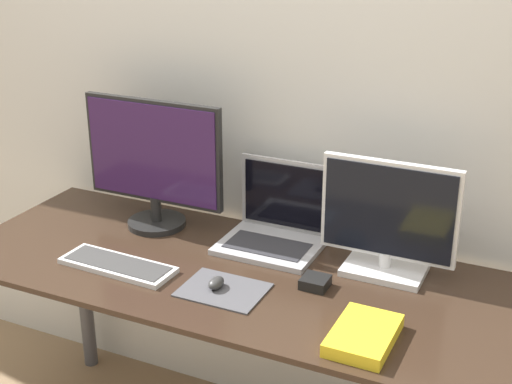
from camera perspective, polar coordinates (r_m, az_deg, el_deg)
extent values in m
cube|color=silver|center=(2.34, 3.14, 8.55)|extent=(7.00, 0.05, 2.50)
cube|color=#332319|center=(2.16, -1.28, -6.61)|extent=(1.81, 0.69, 0.02)
cylinder|color=#47474C|center=(2.97, -13.62, -7.22)|extent=(0.06, 0.06, 0.75)
cylinder|color=black|center=(2.48, -7.94, -2.45)|extent=(0.20, 0.20, 0.02)
cylinder|color=black|center=(2.46, -8.00, -1.33)|extent=(0.04, 0.04, 0.08)
cube|color=black|center=(2.39, -8.20, 3.24)|extent=(0.50, 0.02, 0.35)
cube|color=#331947|center=(2.38, -8.37, 3.15)|extent=(0.48, 0.01, 0.33)
cube|color=silver|center=(2.18, 10.23, -6.11)|extent=(0.24, 0.17, 0.02)
cylinder|color=silver|center=(2.17, 10.29, -5.33)|extent=(0.04, 0.04, 0.05)
cube|color=silver|center=(2.10, 10.61, -1.41)|extent=(0.41, 0.02, 0.30)
cube|color=black|center=(2.09, 10.52, -1.54)|extent=(0.38, 0.01, 0.27)
cube|color=#ADADB2|center=(2.29, 1.11, -4.35)|extent=(0.32, 0.25, 0.02)
cube|color=#2D2D33|center=(2.27, 0.92, -4.30)|extent=(0.26, 0.14, 0.00)
cube|color=#ADADB2|center=(2.35, 2.41, -0.22)|extent=(0.32, 0.01, 0.24)
cube|color=black|center=(2.34, 2.32, -0.31)|extent=(0.28, 0.00, 0.21)
cube|color=silver|center=(2.21, -11.00, -5.79)|extent=(0.37, 0.14, 0.02)
cube|color=#383838|center=(2.21, -11.02, -5.58)|extent=(0.34, 0.11, 0.00)
cube|color=#47474C|center=(2.06, -2.64, -7.84)|extent=(0.24, 0.18, 0.00)
ellipsoid|color=#333333|center=(2.06, -3.20, -7.27)|extent=(0.04, 0.06, 0.03)
cube|color=yellow|center=(1.85, 8.60, -11.27)|extent=(0.15, 0.23, 0.04)
cube|color=white|center=(1.85, 8.60, -11.27)|extent=(0.15, 0.22, 0.03)
cube|color=black|center=(2.07, 4.75, -7.21)|extent=(0.08, 0.08, 0.03)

